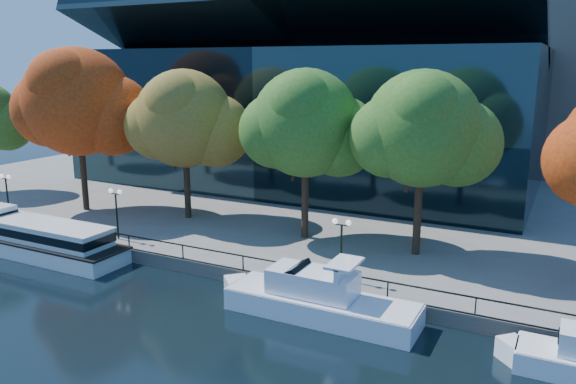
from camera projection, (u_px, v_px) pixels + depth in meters
The scene contains 13 objects.
ground at pixel (154, 287), 37.26m from camera, with size 160.00×160.00×0.00m, color black.
promenade at pixel (350, 180), 68.71m from camera, with size 90.00×67.08×1.00m.
railing at pixel (183, 245), 39.65m from camera, with size 88.20×0.08×0.99m.
convention_building at pixel (305, 116), 64.71m from camera, with size 50.00×24.57×21.43m.
tour_boat at pixel (33, 237), 43.40m from camera, with size 17.24×3.85×3.27m.
cruiser_near at pixel (314, 298), 32.77m from camera, with size 12.63×3.25×3.66m.
tree_1 at pixel (79, 104), 50.78m from camera, with size 12.29×10.08×15.00m.
tree_2 at pixel (186, 121), 48.32m from camera, with size 10.61×8.70×13.07m.
tree_3 at pixel (307, 126), 42.56m from camera, with size 10.35×8.49×13.20m.
tree_4 at pixel (424, 131), 38.62m from camera, with size 10.18×8.35×13.17m.
lamp_0 at pixel (6, 186), 49.16m from camera, with size 1.26×0.36×4.03m.
lamp_1 at pixel (116, 202), 43.50m from camera, with size 1.26×0.36×4.03m.
lamp_2 at pixel (341, 235), 35.16m from camera, with size 1.26×0.36×4.03m.
Camera 1 is at (23.85, -26.99, 14.52)m, focal length 35.00 mm.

